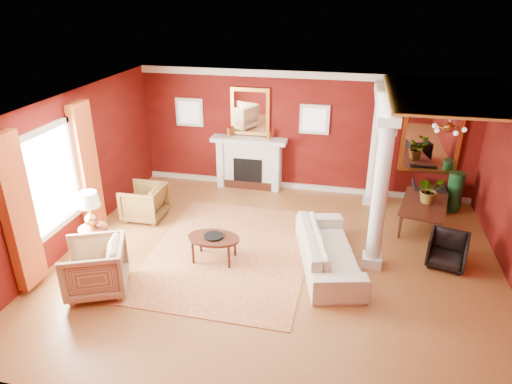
% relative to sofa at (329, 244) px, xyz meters
% --- Properties ---
extents(ground, '(8.00, 8.00, 0.00)m').
position_rel_sofa_xyz_m(ground, '(-0.92, -0.10, -0.46)').
color(ground, brown).
rests_on(ground, ground).
extents(room_shell, '(8.04, 7.04, 2.92)m').
position_rel_sofa_xyz_m(room_shell, '(-0.92, -0.10, 1.56)').
color(room_shell, '#60110D').
rests_on(room_shell, ground).
extents(fireplace, '(1.85, 0.42, 1.29)m').
position_rel_sofa_xyz_m(fireplace, '(-2.22, 3.22, 0.19)').
color(fireplace, silver).
rests_on(fireplace, ground).
extents(overmantel_mirror, '(0.95, 0.07, 1.15)m').
position_rel_sofa_xyz_m(overmantel_mirror, '(-2.22, 3.35, 1.44)').
color(overmantel_mirror, gold).
rests_on(overmantel_mirror, fireplace).
extents(flank_window_left, '(0.70, 0.07, 0.70)m').
position_rel_sofa_xyz_m(flank_window_left, '(-3.77, 3.36, 1.34)').
color(flank_window_left, silver).
rests_on(flank_window_left, room_shell).
extents(flank_window_right, '(0.70, 0.07, 0.70)m').
position_rel_sofa_xyz_m(flank_window_right, '(-0.67, 3.36, 1.34)').
color(flank_window_right, silver).
rests_on(flank_window_right, room_shell).
extents(left_window, '(0.21, 2.55, 2.60)m').
position_rel_sofa_xyz_m(left_window, '(-4.81, -0.70, 0.96)').
color(left_window, white).
rests_on(left_window, room_shell).
extents(column_front, '(0.36, 0.36, 2.80)m').
position_rel_sofa_xyz_m(column_front, '(0.78, 0.20, 0.97)').
color(column_front, silver).
rests_on(column_front, ground).
extents(column_back, '(0.36, 0.36, 2.80)m').
position_rel_sofa_xyz_m(column_back, '(0.78, 2.90, 0.97)').
color(column_back, silver).
rests_on(column_back, ground).
extents(header_beam, '(0.30, 3.20, 0.32)m').
position_rel_sofa_xyz_m(header_beam, '(0.78, 1.80, 2.16)').
color(header_beam, silver).
rests_on(header_beam, column_front).
extents(amber_ceiling, '(2.30, 3.40, 0.04)m').
position_rel_sofa_xyz_m(amber_ceiling, '(1.93, 1.65, 2.41)').
color(amber_ceiling, gold).
rests_on(amber_ceiling, room_shell).
extents(dining_mirror, '(1.30, 0.07, 1.70)m').
position_rel_sofa_xyz_m(dining_mirror, '(1.98, 3.35, 1.09)').
color(dining_mirror, gold).
rests_on(dining_mirror, room_shell).
extents(chandelier, '(0.60, 0.62, 0.75)m').
position_rel_sofa_xyz_m(chandelier, '(1.98, 1.70, 1.79)').
color(chandelier, '#B47638').
rests_on(chandelier, room_shell).
extents(crown_trim, '(8.00, 0.08, 0.16)m').
position_rel_sofa_xyz_m(crown_trim, '(-0.92, 3.36, 2.36)').
color(crown_trim, silver).
rests_on(crown_trim, room_shell).
extents(base_trim, '(8.00, 0.08, 0.12)m').
position_rel_sofa_xyz_m(base_trim, '(-0.92, 3.36, -0.40)').
color(base_trim, silver).
rests_on(base_trim, ground).
extents(rug, '(2.98, 3.95, 0.02)m').
position_rel_sofa_xyz_m(rug, '(-1.85, 0.07, -0.45)').
color(rug, maroon).
rests_on(rug, ground).
extents(sofa, '(1.24, 2.45, 0.92)m').
position_rel_sofa_xyz_m(sofa, '(0.00, 0.00, 0.00)').
color(sofa, beige).
rests_on(sofa, ground).
extents(armchair_leopard, '(0.78, 0.83, 0.85)m').
position_rel_sofa_xyz_m(armchair_leopard, '(-4.05, 1.03, -0.04)').
color(armchair_leopard, black).
rests_on(armchair_leopard, ground).
extents(armchair_stripe, '(1.19, 1.22, 0.97)m').
position_rel_sofa_xyz_m(armchair_stripe, '(-3.70, -1.55, 0.03)').
color(armchair_stripe, tan).
rests_on(armchair_stripe, ground).
extents(coffee_table, '(0.97, 0.97, 0.49)m').
position_rel_sofa_xyz_m(coffee_table, '(-2.07, -0.25, -0.02)').
color(coffee_table, black).
rests_on(coffee_table, ground).
extents(coffee_book, '(0.14, 0.10, 0.22)m').
position_rel_sofa_xyz_m(coffee_book, '(-2.07, -0.22, 0.14)').
color(coffee_book, black).
rests_on(coffee_book, coffee_table).
extents(side_table, '(0.53, 0.53, 1.33)m').
position_rel_sofa_xyz_m(side_table, '(-4.25, -0.62, 0.42)').
color(side_table, black).
rests_on(side_table, ground).
extents(dining_table, '(0.85, 1.64, 0.87)m').
position_rel_sofa_xyz_m(dining_table, '(1.85, 1.92, -0.02)').
color(dining_table, black).
rests_on(dining_table, ground).
extents(dining_chair_near, '(0.79, 0.76, 0.68)m').
position_rel_sofa_xyz_m(dining_chair_near, '(2.10, 0.50, -0.12)').
color(dining_chair_near, black).
rests_on(dining_chair_near, ground).
extents(dining_chair_far, '(0.68, 0.64, 0.69)m').
position_rel_sofa_xyz_m(dining_chair_far, '(2.01, 2.87, -0.11)').
color(dining_chair_far, black).
rests_on(dining_chair_far, ground).
extents(green_urn, '(0.38, 0.38, 0.92)m').
position_rel_sofa_xyz_m(green_urn, '(2.58, 2.90, -0.10)').
color(green_urn, '#133D1B').
rests_on(green_urn, ground).
extents(potted_plant, '(0.72, 0.75, 0.46)m').
position_rel_sofa_xyz_m(potted_plant, '(1.89, 1.99, 0.64)').
color(potted_plant, '#26591E').
rests_on(potted_plant, dining_table).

